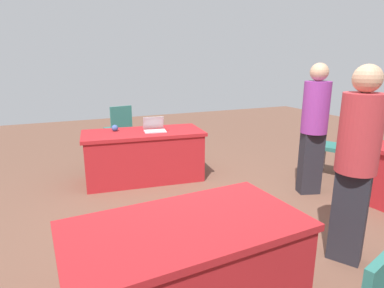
% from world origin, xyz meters
% --- Properties ---
extents(ground_plane, '(14.40, 14.40, 0.00)m').
position_xyz_m(ground_plane, '(0.00, 0.00, 0.00)').
color(ground_plane, brown).
extents(table_foreground, '(1.86, 1.00, 0.75)m').
position_xyz_m(table_foreground, '(0.26, -1.48, 0.38)').
color(table_foreground, '#AD1E23').
rests_on(table_foreground, ground).
extents(table_mid_left, '(1.64, 0.94, 0.75)m').
position_xyz_m(table_mid_left, '(0.73, 1.36, 0.38)').
color(table_mid_left, '#AD1E23').
rests_on(table_mid_left, ground).
extents(chair_tucked_right, '(0.51, 0.51, 0.96)m').
position_xyz_m(chair_tucked_right, '(0.32, -3.00, 0.55)').
color(chair_tucked_right, '#9E9993').
rests_on(chair_tucked_right, ground).
extents(chair_aisle, '(0.59, 0.59, 0.95)m').
position_xyz_m(chair_aisle, '(-2.56, -0.36, 0.54)').
color(chair_aisle, '#9E9993').
rests_on(chair_aisle, ground).
extents(person_presenter, '(0.47, 0.47, 1.76)m').
position_xyz_m(person_presenter, '(-0.88, 1.28, 0.99)').
color(person_presenter, '#26262D').
rests_on(person_presenter, ground).
extents(person_attendee_browsing, '(0.43, 0.43, 1.76)m').
position_xyz_m(person_attendee_browsing, '(-1.69, -0.05, 0.99)').
color(person_attendee_browsing, '#26262D').
rests_on(person_attendee_browsing, ground).
extents(laptop_silver, '(0.36, 0.34, 0.21)m').
position_xyz_m(laptop_silver, '(0.09, -1.44, 0.79)').
color(laptop_silver, silver).
rests_on(laptop_silver, table_foreground).
extents(yarn_ball, '(0.10, 0.10, 0.10)m').
position_xyz_m(yarn_ball, '(0.64, -1.67, 0.80)').
color(yarn_ball, '#3F5999').
rests_on(yarn_ball, table_foreground).
extents(scissors_red, '(0.14, 0.16, 0.01)m').
position_xyz_m(scissors_red, '(-0.06, -1.48, 0.76)').
color(scissors_red, red).
rests_on(scissors_red, table_foreground).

